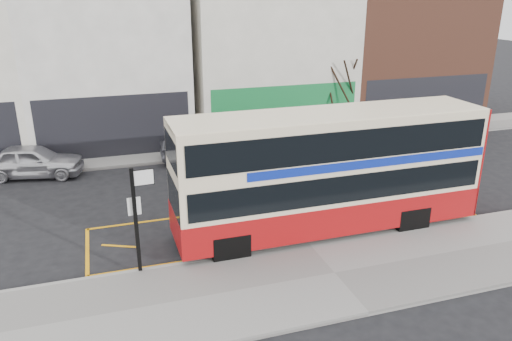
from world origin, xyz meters
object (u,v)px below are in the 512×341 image
object	(u,v)px
car_grey	(203,148)
car_white	(345,134)
double_decker_bus	(330,170)
bus_stop_post	(137,211)
car_silver	(33,161)
street_tree_right	(340,68)

from	to	relation	value
car_grey	car_white	xyz separation A→B (m)	(7.98, 0.35, -0.06)
double_decker_bus	car_grey	bearing A→B (deg)	106.20
bus_stop_post	car_silver	bearing A→B (deg)	108.75
bus_stop_post	car_silver	world-z (taller)	bus_stop_post
double_decker_bus	street_tree_right	world-z (taller)	street_tree_right
double_decker_bus	street_tree_right	distance (m)	12.31
bus_stop_post	car_grey	size ratio (longest dim) A/B	0.79
car_silver	car_white	bearing A→B (deg)	-77.50
bus_stop_post	car_grey	bearing A→B (deg)	65.47
double_decker_bus	car_white	bearing A→B (deg)	59.07
street_tree_right	bus_stop_post	bearing A→B (deg)	-136.05
bus_stop_post	street_tree_right	bearing A→B (deg)	41.49
car_grey	street_tree_right	xyz separation A→B (m)	(8.27, 2.04, 3.22)
double_decker_bus	street_tree_right	xyz separation A→B (m)	(5.69, 10.79, 1.66)
car_silver	street_tree_right	distance (m)	16.49
car_grey	car_silver	bearing A→B (deg)	91.80
car_grey	bus_stop_post	bearing A→B (deg)	161.10
double_decker_bus	car_white	world-z (taller)	double_decker_bus
street_tree_right	car_silver	bearing A→B (deg)	-173.42
car_silver	car_grey	size ratio (longest dim) A/B	1.06
car_silver	street_tree_right	bearing A→B (deg)	-71.51
car_silver	street_tree_right	xyz separation A→B (m)	(16.08, 1.86, 3.15)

